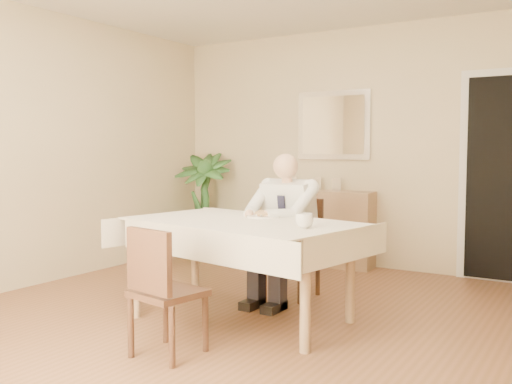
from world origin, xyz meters
The scene contains 17 objects.
room centered at (0.00, 0.00, 1.30)m, with size 5.00×5.02×2.60m.
doorway centered at (1.55, 2.46, 1.00)m, with size 0.96×0.07×2.10m.
mirror centered at (-0.29, 2.47, 1.55)m, with size 0.86×0.04×0.76m.
dining_table centered at (0.02, 0.11, 0.67)m, with size 1.90×1.32×0.75m.
chair_far centered at (0.02, 0.99, 0.47)m, with size 0.45×0.45×0.85m.
chair_near centered at (0.02, -0.80, 0.45)m, with size 0.44×0.45×0.81m.
seated_man centered at (0.02, 0.71, 0.69)m, with size 0.48×0.72×1.24m.
plate centered at (0.06, 0.36, 0.76)m, with size 0.26×0.26×0.02m, color white.
food centered at (0.06, 0.36, 0.78)m, with size 0.14×0.14×0.06m, color brown.
knife centered at (0.10, 0.30, 0.78)m, with size 0.01×0.01×0.13m, color silver.
fork centered at (0.02, 0.30, 0.78)m, with size 0.01×0.01×0.13m, color silver.
coffee_mug centered at (0.60, -0.01, 0.80)m, with size 0.12×0.12×0.10m, color white.
sideboard centered at (-0.29, 2.32, 0.41)m, with size 1.03×0.35×0.83m, color #8B6E4F.
photo_frame_left centered at (-0.75, 2.38, 0.90)m, with size 0.10×0.02×0.14m, color silver.
photo_frame_center centered at (-0.44, 2.38, 0.90)m, with size 0.10×0.02×0.14m, color silver.
photo_frame_right centered at (-0.20, 2.38, 0.90)m, with size 0.10×0.02×0.14m, color silver.
potted_palm centered at (-1.82, 2.08, 0.62)m, with size 0.69×0.69×1.24m, color #255020.
Camera 1 is at (2.31, -3.41, 1.28)m, focal length 40.00 mm.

